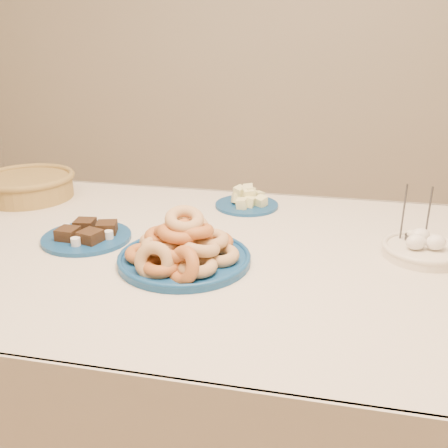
# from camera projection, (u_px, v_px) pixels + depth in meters

# --- Properties ---
(dining_table) EXTENTS (1.71, 1.11, 0.75)m
(dining_table) POSITION_uv_depth(u_px,v_px,m) (228.00, 286.00, 1.41)
(dining_table) COLOR brown
(dining_table) RESTS_ON ground
(donut_platter) EXTENTS (0.42, 0.42, 0.16)m
(donut_platter) POSITION_uv_depth(u_px,v_px,m) (183.00, 248.00, 1.28)
(donut_platter) COLOR navy
(donut_platter) RESTS_ON dining_table
(melon_plate) EXTENTS (0.27, 0.27, 0.07)m
(melon_plate) POSITION_uv_depth(u_px,v_px,m) (247.00, 201.00, 1.72)
(melon_plate) COLOR navy
(melon_plate) RESTS_ON dining_table
(brownie_plate) EXTENTS (0.27, 0.27, 0.05)m
(brownie_plate) POSITION_uv_depth(u_px,v_px,m) (87.00, 235.00, 1.45)
(brownie_plate) COLOR navy
(brownie_plate) RESTS_ON dining_table
(wicker_basket) EXTENTS (0.37, 0.37, 0.09)m
(wicker_basket) POSITION_uv_depth(u_px,v_px,m) (28.00, 185.00, 1.80)
(wicker_basket) COLOR olive
(wicker_basket) RESTS_ON dining_table
(candle_holder) EXTENTS (0.13, 0.13, 0.18)m
(candle_holder) POSITION_uv_depth(u_px,v_px,m) (412.00, 243.00, 1.38)
(candle_holder) COLOR tan
(candle_holder) RESTS_ON dining_table
(egg_bowl) EXTENTS (0.27, 0.27, 0.07)m
(egg_bowl) POSITION_uv_depth(u_px,v_px,m) (422.00, 249.00, 1.33)
(egg_bowl) COLOR silver
(egg_bowl) RESTS_ON dining_table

